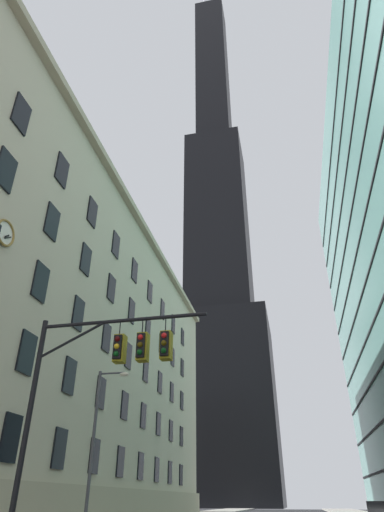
{
  "coord_description": "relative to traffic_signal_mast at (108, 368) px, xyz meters",
  "views": [
    {
      "loc": [
        2.49,
        -12.13,
        1.33
      ],
      "look_at": [
        -2.94,
        12.61,
        15.71
      ],
      "focal_mm": 30.34,
      "sensor_mm": 36.0,
      "label": 1
    }
  ],
  "objects": [
    {
      "name": "traffic_signal_mast",
      "position": [
        0.0,
        0.0,
        0.0
      ],
      "size": [
        6.7,
        0.63,
        7.42
      ],
      "color": "black",
      "rests_on": "sidewalk_left"
    },
    {
      "name": "dark_skyscraper",
      "position": [
        -9.34,
        93.41,
        55.35
      ],
      "size": [
        24.73,
        24.73,
        201.86
      ],
      "color": "black",
      "rests_on": "ground"
    },
    {
      "name": "station_building",
      "position": [
        -14.02,
        20.46,
        8.06
      ],
      "size": [
        14.43,
        58.01,
        27.28
      ],
      "color": "#BCAF93",
      "rests_on": "ground"
    },
    {
      "name": "street_lamppost",
      "position": [
        -4.09,
        8.93,
        -0.83
      ],
      "size": [
        1.87,
        0.32,
        7.79
      ],
      "color": "#47474C",
      "rests_on": "sidewalk_left"
    }
  ]
}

